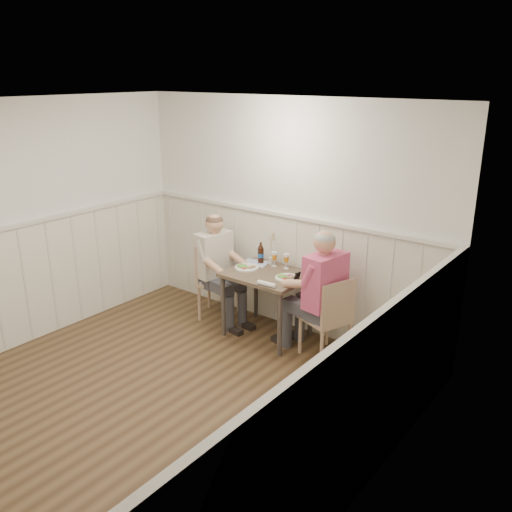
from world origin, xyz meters
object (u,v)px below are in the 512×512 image
at_px(chair_right, 329,315).
at_px(grass_vase, 271,249).
at_px(chair_left, 214,276).
at_px(beer_bottle, 261,254).
at_px(dining_table, 267,282).
at_px(man_in_pink, 321,305).
at_px(diner_cream, 216,276).

xyz_separation_m(chair_right, grass_vase, (-0.94, 0.29, 0.45)).
bearing_deg(chair_left, beer_bottle, 16.53).
bearing_deg(dining_table, man_in_pink, -4.00).
xyz_separation_m(chair_right, man_in_pink, (-0.09, -0.02, 0.10)).
bearing_deg(diner_cream, chair_right, -0.78).
bearing_deg(beer_bottle, chair_right, -13.28).
distance_m(dining_table, grass_vase, 0.40).
xyz_separation_m(dining_table, grass_vase, (-0.13, 0.25, 0.29)).
relative_size(chair_right, man_in_pink, 0.64).
bearing_deg(dining_table, beer_bottle, 139.22).
height_order(chair_left, man_in_pink, man_in_pink).
distance_m(chair_right, grass_vase, 1.08).
bearing_deg(diner_cream, beer_bottle, 25.26).
relative_size(man_in_pink, beer_bottle, 5.64).
distance_m(diner_cream, beer_bottle, 0.62).
xyz_separation_m(chair_left, man_in_pink, (1.54, -0.09, 0.08)).
bearing_deg(chair_left, grass_vase, 16.72).
relative_size(man_in_pink, grass_vase, 3.45).
relative_size(man_in_pink, diner_cream, 1.06).
bearing_deg(grass_vase, man_in_pink, -19.48).
bearing_deg(beer_bottle, man_in_pink, -15.32).
bearing_deg(beer_bottle, dining_table, -40.78).
bearing_deg(beer_bottle, chair_left, -163.47).
distance_m(diner_cream, grass_vase, 0.76).
distance_m(chair_right, diner_cream, 1.54).
bearing_deg(chair_left, chair_right, -2.77).
height_order(diner_cream, grass_vase, diner_cream).
distance_m(chair_right, man_in_pink, 0.14).
bearing_deg(dining_table, grass_vase, 118.17).
bearing_deg(diner_cream, chair_left, 147.51).
xyz_separation_m(chair_left, diner_cream, (0.09, -0.06, 0.05)).
relative_size(chair_left, diner_cream, 0.71).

